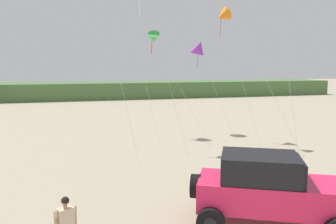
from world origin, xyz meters
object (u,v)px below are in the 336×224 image
object	(u,v)px
jeep	(268,188)
person_watching	(66,224)
kite_white_parafoil	(223,16)
kite_yellow_diamond	(154,38)
kite_orange_streamer	(199,52)

from	to	relation	value
jeep	person_watching	size ratio (longest dim) A/B	3.00
kite_white_parafoil	person_watching	bearing A→B (deg)	-128.28
person_watching	kite_white_parafoil	distance (m)	17.91
jeep	person_watching	xyz separation A→B (m)	(-6.02, -0.25, -0.26)
kite_white_parafoil	kite_yellow_diamond	xyz separation A→B (m)	(-4.18, 2.23, -1.35)
person_watching	kite_orange_streamer	distance (m)	18.76
jeep	kite_yellow_diamond	world-z (taller)	kite_yellow_diamond
jeep	kite_yellow_diamond	bearing A→B (deg)	90.26
kite_white_parafoil	kite_yellow_diamond	distance (m)	4.93
jeep	kite_white_parafoil	size ratio (longest dim) A/B	0.57
person_watching	kite_yellow_diamond	distance (m)	17.27
kite_orange_streamer	kite_white_parafoil	distance (m)	3.44
person_watching	kite_yellow_diamond	xyz separation A→B (m)	(5.95, 15.07, 5.98)
kite_orange_streamer	kite_white_parafoil	world-z (taller)	kite_white_parafoil
kite_yellow_diamond	person_watching	bearing A→B (deg)	-111.55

